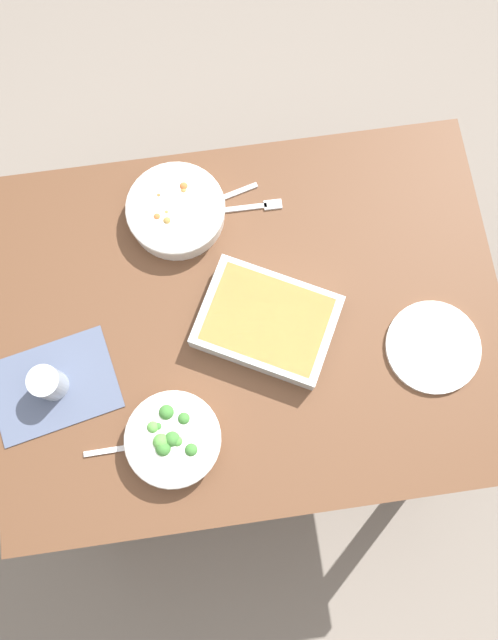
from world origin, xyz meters
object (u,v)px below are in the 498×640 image
object	(u,v)px
fork_on_table	(252,207)
drink_cup	(49,383)
stew_bowl	(176,211)
baking_dish	(267,322)
side_plate	(433,347)
spoon_by_stew	(216,201)
broccoli_bowl	(173,439)
spoon_by_broccoli	(134,446)

from	to	relation	value
fork_on_table	drink_cup	bearing A→B (deg)	36.13
fork_on_table	stew_bowl	bearing A→B (deg)	-0.88
baking_dish	side_plate	xyz separation A→B (m)	(-0.37, 0.11, -0.03)
spoon_by_stew	drink_cup	bearing A→B (deg)	43.33
broccoli_bowl	spoon_by_broccoli	world-z (taller)	broccoli_bowl
baking_dish	drink_cup	bearing A→B (deg)	8.35
drink_cup	side_plate	distance (m)	0.88
side_plate	drink_cup	bearing A→B (deg)	-2.18
fork_on_table	side_plate	bearing A→B (deg)	132.08
broccoli_bowl	side_plate	size ratio (longest dim) A/B	0.97
broccoli_bowl	spoon_by_broccoli	size ratio (longest dim) A/B	1.21
stew_bowl	baking_dish	distance (m)	0.35
side_plate	fork_on_table	size ratio (longest dim) A/B	1.24
stew_bowl	side_plate	bearing A→B (deg)	143.37
drink_cup	spoon_by_broccoli	bearing A→B (deg)	136.44
stew_bowl	fork_on_table	bearing A→B (deg)	179.12
baking_dish	side_plate	world-z (taller)	baking_dish
broccoli_bowl	drink_cup	world-z (taller)	drink_cup
drink_cup	spoon_by_broccoli	world-z (taller)	drink_cup
broccoli_bowl	fork_on_table	world-z (taller)	broccoli_bowl
stew_bowl	side_plate	xyz separation A→B (m)	(-0.55, 0.41, -0.03)
spoon_by_stew	spoon_by_broccoli	world-z (taller)	same
baking_dish	drink_cup	distance (m)	0.51
spoon_by_stew	baking_dish	bearing A→B (deg)	103.37
stew_bowl	fork_on_table	xyz separation A→B (m)	(-0.18, 0.00, -0.03)
spoon_by_stew	fork_on_table	xyz separation A→B (m)	(-0.08, 0.03, -0.00)
broccoli_bowl	spoon_by_broccoli	distance (m)	0.09
stew_bowl	spoon_by_stew	distance (m)	0.10
spoon_by_broccoli	fork_on_table	world-z (taller)	spoon_by_broccoli
spoon_by_stew	spoon_by_broccoli	xyz separation A→B (m)	(0.25, 0.56, 0.00)
baking_dish	spoon_by_broccoli	bearing A→B (deg)	35.29
side_plate	baking_dish	bearing A→B (deg)	-16.00
baking_dish	spoon_by_stew	bearing A→B (deg)	-76.63
drink_cup	stew_bowl	bearing A→B (deg)	-131.07
broccoli_bowl	spoon_by_stew	size ratio (longest dim) A/B	1.22
broccoli_bowl	spoon_by_broccoli	bearing A→B (deg)	1.31
stew_bowl	drink_cup	world-z (taller)	drink_cup
stew_bowl	baking_dish	bearing A→B (deg)	120.26
baking_dish	drink_cup	xyz separation A→B (m)	(0.50, 0.07, 0.00)
baking_dish	side_plate	distance (m)	0.39
baking_dish	drink_cup	world-z (taller)	drink_cup
broccoli_bowl	baking_dish	bearing A→B (deg)	-136.12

